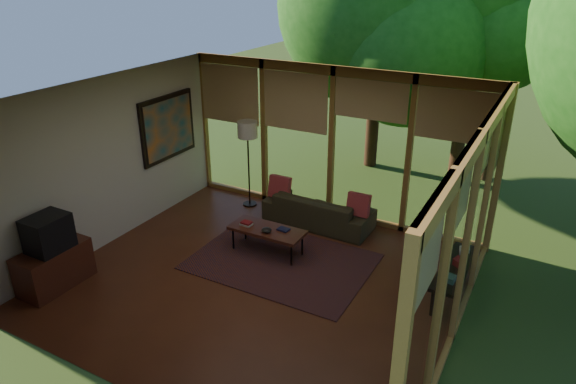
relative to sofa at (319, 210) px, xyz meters
The scene contains 24 objects.
floor 2.02m from the sofa, 90.39° to the right, with size 5.50×5.50×0.00m, color brown.
ceiling 3.14m from the sofa, 90.39° to the right, with size 5.50×5.50×0.00m, color silver.
wall_left 3.58m from the sofa, 144.11° to the right, with size 0.04×5.00×2.70m, color beige.
wall_front 4.63m from the sofa, 90.17° to the right, with size 5.50×0.04×2.70m, color beige.
window_wall_back 1.18m from the sofa, 91.56° to the left, with size 5.50×0.12×2.70m, color #A27132.
window_wall_right 3.56m from the sofa, 36.16° to the right, with size 0.12×5.00×2.70m, color #A27132.
tree_nw 4.61m from the sofa, 94.01° to the left, with size 4.28×4.28×5.61m.
rug 1.43m from the sofa, 88.30° to the right, with size 2.68×1.90×0.01m, color maroon.
sofa is the anchor object (origin of this frame).
pillow_left 0.81m from the sofa, behind, with size 0.39×0.13×0.39m, color maroon.
pillow_right 0.81m from the sofa, ahead, with size 0.38×0.13×0.38m, color maroon.
ct_book_lower 1.47m from the sofa, 116.39° to the right, with size 0.18×0.14×0.03m, color #ACA79B.
ct_book_upper 1.47m from the sofa, 116.39° to the right, with size 0.16×0.12×0.03m, color maroon.
ct_book_side 1.19m from the sofa, 92.41° to the right, with size 0.18×0.13×0.03m, color #161833.
ct_bowl 1.39m from the sofa, 100.41° to the right, with size 0.16×0.16×0.07m, color black.
media_cabinet 4.28m from the sofa, 125.44° to the right, with size 0.50×1.00×0.60m, color #512216.
television 4.31m from the sofa, 125.22° to the right, with size 0.45×0.55×0.50m, color black.
console_book_a 2.78m from the sofa, 30.67° to the right, with size 0.21×0.15×0.08m, color #31564C.
console_book_b 2.58m from the sofa, 22.02° to the right, with size 0.21×0.15×0.09m, color maroon.
console_book_c 2.46m from the sofa, 13.32° to the right, with size 0.24×0.17×0.07m, color #ACA79B.
floor_lamp 1.88m from the sofa, behind, with size 0.36×0.36×1.65m.
coffee_table 1.30m from the sofa, 103.39° to the right, with size 1.20×0.50×0.43m.
side_console 2.60m from the sofa, 23.04° to the right, with size 0.60×1.40×0.46m.
wall_painting 3.07m from the sofa, 167.59° to the right, with size 0.06×1.35×1.15m.
Camera 1 is at (3.40, -5.35, 4.23)m, focal length 32.00 mm.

